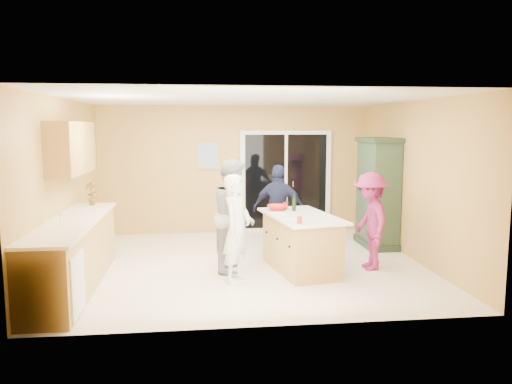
{
  "coord_description": "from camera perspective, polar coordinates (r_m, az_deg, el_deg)",
  "views": [
    {
      "loc": [
        -0.76,
        -7.69,
        2.18
      ],
      "look_at": [
        0.15,
        0.1,
        1.15
      ],
      "focal_mm": 35.0,
      "sensor_mm": 36.0,
      "label": 1
    }
  ],
  "objects": [
    {
      "name": "wall_left",
      "position": [
        7.99,
        -21.05,
        0.66
      ],
      "size": [
        0.1,
        5.0,
        2.6
      ],
      "primitive_type": "cube",
      "color": "#EFC962",
      "rests_on": "ground"
    },
    {
      "name": "serving_bowl",
      "position": [
        7.96,
        2.4,
        -1.78
      ],
      "size": [
        0.35,
        0.35,
        0.08
      ],
      "primitive_type": "imported",
      "rotation": [
        0.0,
        0.0,
        -0.11
      ],
      "color": "red",
      "rests_on": "kitchen_island"
    },
    {
      "name": "tumbler_near",
      "position": [
        6.88,
        5.0,
        -3.2
      ],
      "size": [
        0.09,
        0.09,
        0.1
      ],
      "primitive_type": "cylinder",
      "rotation": [
        0.0,
        0.0,
        -0.4
      ],
      "color": "red",
      "rests_on": "kitchen_island"
    },
    {
      "name": "upper_cabinets",
      "position": [
        7.71,
        -20.35,
        4.75
      ],
      "size": [
        0.35,
        1.6,
        0.75
      ],
      "primitive_type": "cube",
      "color": "#B69247",
      "rests_on": "wall_left"
    },
    {
      "name": "left_cabinet_run",
      "position": [
        7.06,
        -20.44,
        -7.08
      ],
      "size": [
        0.65,
        3.05,
        1.24
      ],
      "color": "#B69247",
      "rests_on": "floor"
    },
    {
      "name": "framed_picture",
      "position": [
        10.18,
        -5.49,
        4.18
      ],
      "size": [
        0.46,
        0.04,
        0.56
      ],
      "color": "tan",
      "rests_on": "wall_back"
    },
    {
      "name": "sliding_door",
      "position": [
        10.37,
        3.42,
        1.21
      ],
      "size": [
        1.9,
        0.07,
        2.1
      ],
      "color": "white",
      "rests_on": "floor"
    },
    {
      "name": "wine_bottle",
      "position": [
        7.88,
        4.37,
        -1.38
      ],
      "size": [
        0.07,
        0.07,
        0.28
      ],
      "rotation": [
        0.0,
        0.0,
        0.18
      ],
      "color": "black",
      "rests_on": "kitchen_island"
    },
    {
      "name": "woman_white",
      "position": [
        7.01,
        -2.18,
        -4.19
      ],
      "size": [
        0.59,
        0.66,
        1.52
      ],
      "primitive_type": "imported",
      "rotation": [
        0.0,
        0.0,
        1.06
      ],
      "color": "white",
      "rests_on": "floor"
    },
    {
      "name": "tumbler_far",
      "position": [
        8.06,
        3.4,
        -1.57
      ],
      "size": [
        0.08,
        0.08,
        0.11
      ],
      "primitive_type": "cylinder",
      "rotation": [
        0.0,
        0.0,
        -0.12
      ],
      "color": "red",
      "rests_on": "kitchen_island"
    },
    {
      "name": "woman_grey",
      "position": [
        7.57,
        -2.49,
        -2.66
      ],
      "size": [
        0.8,
        0.94,
        1.7
      ],
      "primitive_type": "imported",
      "rotation": [
        0.0,
        0.0,
        1.36
      ],
      "color": "#AAAAAC",
      "rests_on": "floor"
    },
    {
      "name": "ceiling",
      "position": [
        7.74,
        -1.03,
        10.59
      ],
      "size": [
        5.5,
        5.0,
        0.1
      ],
      "primitive_type": "cube",
      "color": "silver",
      "rests_on": "wall_back"
    },
    {
      "name": "wall_right",
      "position": [
        8.5,
        17.78,
        1.18
      ],
      "size": [
        0.1,
        5.0,
        2.6
      ],
      "primitive_type": "cube",
      "color": "#EFC962",
      "rests_on": "ground"
    },
    {
      "name": "green_hutch",
      "position": [
        9.34,
        13.75,
        -0.19
      ],
      "size": [
        0.57,
        1.08,
        1.99
      ],
      "color": "#1F3323",
      "rests_on": "floor"
    },
    {
      "name": "kitchen_island",
      "position": [
        7.64,
        5.15,
        -5.99
      ],
      "size": [
        1.16,
        1.77,
        0.86
      ],
      "rotation": [
        0.0,
        0.0,
        0.18
      ],
      "color": "#B69247",
      "rests_on": "floor"
    },
    {
      "name": "wall_back",
      "position": [
        10.25,
        -2.4,
        2.55
      ],
      "size": [
        5.5,
        0.1,
        2.6
      ],
      "primitive_type": "cube",
      "color": "#EFC962",
      "rests_on": "ground"
    },
    {
      "name": "wall_front",
      "position": [
        5.32,
        1.66,
        -2.04
      ],
      "size": [
        5.5,
        0.1,
        2.6
      ],
      "primitive_type": "cube",
      "color": "#EFC962",
      "rests_on": "ground"
    },
    {
      "name": "white_plate",
      "position": [
        7.31,
        4.07,
        -2.88
      ],
      "size": [
        0.24,
        0.24,
        0.01
      ],
      "primitive_type": "cylinder",
      "rotation": [
        0.0,
        0.0,
        -0.13
      ],
      "color": "silver",
      "rests_on": "kitchen_island"
    },
    {
      "name": "floor",
      "position": [
        8.03,
        -0.99,
        -8.28
      ],
      "size": [
        5.5,
        5.5,
        0.0
      ],
      "primitive_type": "plane",
      "color": "white",
      "rests_on": "ground"
    },
    {
      "name": "woman_magenta",
      "position": [
        7.83,
        12.93,
        -3.26
      ],
      "size": [
        0.58,
        0.98,
        1.49
      ],
      "primitive_type": "imported",
      "rotation": [
        0.0,
        0.0,
        -1.59
      ],
      "color": "#8F1F60",
      "rests_on": "floor"
    },
    {
      "name": "woman_navy",
      "position": [
        8.6,
        2.63,
        -1.98
      ],
      "size": [
        0.97,
        0.66,
        1.53
      ],
      "primitive_type": "imported",
      "rotation": [
        0.0,
        0.0,
        2.8
      ],
      "color": "#1C223E",
      "rests_on": "floor"
    },
    {
      "name": "tulip_vase",
      "position": [
        8.34,
        -18.3,
        -0.12
      ],
      "size": [
        0.23,
        0.18,
        0.38
      ],
      "primitive_type": "imported",
      "rotation": [
        0.0,
        0.0,
        -0.24
      ],
      "color": "#B01113",
      "rests_on": "left_cabinet_run"
    }
  ]
}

